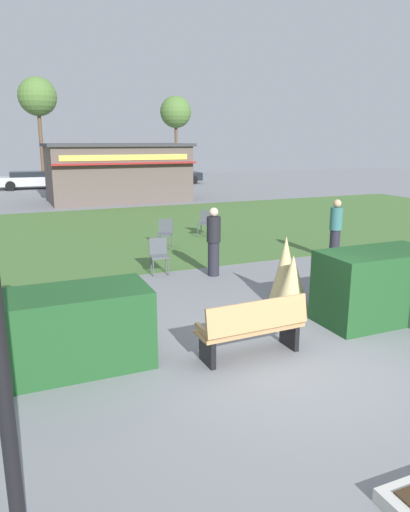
{
  "coord_description": "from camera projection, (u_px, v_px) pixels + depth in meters",
  "views": [
    {
      "loc": [
        -3.7,
        -5.42,
        3.25
      ],
      "look_at": [
        -0.17,
        2.91,
        1.02
      ],
      "focal_mm": 32.94,
      "sensor_mm": 36.0,
      "label": 1
    }
  ],
  "objects": [
    {
      "name": "tree_center_bg",
      "position": [
        38.0,
        97.0,
        34.59
      ],
      "size": [
        2.8,
        2.8,
        7.81
      ],
      "color": "brown",
      "rests_on": "ground_plane"
    },
    {
      "name": "cafe_chair_east",
      "position": [
        205.0,
        221.0,
        16.35
      ],
      "size": [
        0.62,
        0.62,
        0.89
      ],
      "color": "#4C5156",
      "rests_on": "ground_plane"
    },
    {
      "name": "ornamental_grass_behind_left",
      "position": [
        285.0,
        269.0,
        9.63
      ],
      "size": [
        0.64,
        0.64,
        1.37
      ],
      "primitive_type": "cone",
      "color": "#D1BC7F",
      "rests_on": "ground_plane"
    },
    {
      "name": "parked_car_east_slot",
      "position": [
        173.0,
        175.0,
        36.19
      ],
      "size": [
        4.25,
        2.15,
        1.2
      ],
      "color": "black",
      "rests_on": "ground_plane"
    },
    {
      "name": "park_bench",
      "position": [
        253.0,
        328.0,
        7.14
      ],
      "size": [
        1.72,
        0.58,
        0.95
      ],
      "color": "tan",
      "rests_on": "ground_plane"
    },
    {
      "name": "cafe_chair_west",
      "position": [
        165.0,
        231.0,
        14.51
      ],
      "size": [
        0.6,
        0.6,
        0.89
      ],
      "color": "#4C5156",
      "rests_on": "ground_plane"
    },
    {
      "name": "parked_car_center_slot",
      "position": [
        111.0,
        177.0,
        34.37
      ],
      "size": [
        4.36,
        2.38,
        1.2
      ],
      "color": "maroon",
      "rests_on": "ground_plane"
    },
    {
      "name": "ground_plane",
      "position": [
        291.0,
        364.0,
        7.03
      ],
      "size": [
        80.0,
        80.0,
        0.0
      ],
      "primitive_type": "plane",
      "color": "slate"
    },
    {
      "name": "food_kiosk",
      "position": [
        117.0,
        172.0,
        25.95
      ],
      "size": [
        7.61,
        4.96,
        3.11
      ],
      "color": "#594C47",
      "rests_on": "ground_plane"
    },
    {
      "name": "tree_right_bg",
      "position": [
        176.0,
        113.0,
        42.08
      ],
      "size": [
        2.8,
        2.8,
        7.15
      ],
      "color": "brown",
      "rests_on": "ground_plane"
    },
    {
      "name": "person_strolling",
      "position": [
        214.0,
        241.0,
        11.44
      ],
      "size": [
        0.34,
        0.34,
        1.69
      ],
      "rotation": [
        0.0,
        0.0,
        1.93
      ],
      "color": "#23232D",
      "rests_on": "ground_plane"
    },
    {
      "name": "cafe_chair_center",
      "position": [
        159.0,
        253.0,
        11.72
      ],
      "size": [
        0.5,
        0.5,
        0.89
      ],
      "color": "#4C5156",
      "rests_on": "ground_plane"
    },
    {
      "name": "hedge_right",
      "position": [
        377.0,
        286.0,
        8.6
      ],
      "size": [
        2.18,
        1.1,
        1.32
      ],
      "primitive_type": "cube",
      "color": "#1E4C23",
      "rests_on": "ground_plane"
    },
    {
      "name": "lawn_patch",
      "position": [
        118.0,
        231.0,
        17.33
      ],
      "size": [
        36.0,
        12.0,
        0.01
      ],
      "primitive_type": "cube",
      "color": "#446B33",
      "rests_on": "ground_plane"
    },
    {
      "name": "ornamental_grass_behind_right",
      "position": [
        292.0,
        283.0,
        9.15
      ],
      "size": [
        0.7,
        0.7,
        1.11
      ],
      "primitive_type": "cone",
      "color": "#D1BC7F",
      "rests_on": "ground_plane"
    },
    {
      "name": "hedge_left",
      "position": [
        69.0,
        330.0,
        6.79
      ],
      "size": [
        2.34,
        1.1,
        1.17
      ],
      "primitive_type": "cube",
      "color": "#1E4C23",
      "rests_on": "ground_plane"
    },
    {
      "name": "parked_car_west_slot",
      "position": [
        30.0,
        180.0,
        32.27
      ],
      "size": [
        4.3,
        2.26,
        1.2
      ],
      "color": "#B7BABF",
      "rests_on": "ground_plane"
    },
    {
      "name": "person_standing",
      "position": [
        336.0,
        229.0,
        13.0
      ],
      "size": [
        0.34,
        0.34,
        1.69
      ],
      "rotation": [
        0.0,
        0.0,
        6.22
      ],
      "color": "#23232D",
      "rests_on": "ground_plane"
    }
  ]
}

